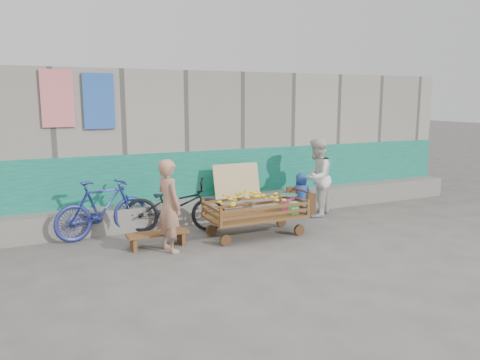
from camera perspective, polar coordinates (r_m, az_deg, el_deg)
name	(u,v)px	position (r m, az deg, el deg)	size (l,w,h in m)	color
ground	(278,252)	(7.68, 4.62, -8.70)	(80.00, 80.00, 0.00)	#4D4C46
building_wall	(192,141)	(11.02, -5.87, 4.72)	(12.00, 3.50, 3.00)	gray
banana_cart	(254,206)	(8.38, 1.71, -3.17)	(1.92, 0.88, 0.82)	brown
bench	(158,236)	(7.96, -10.00, -6.74)	(1.02, 0.31, 0.26)	brown
vendor_man	(169,206)	(7.58, -8.63, -3.12)	(0.55, 0.36, 1.51)	#AD785E
woman	(317,177)	(9.91, 9.32, 0.33)	(0.80, 0.62, 1.65)	silver
child	(301,195)	(9.83, 7.45, -1.83)	(0.45, 0.30, 0.93)	#204193
bicycle_dark	(175,206)	(8.75, -7.94, -3.12)	(0.65, 1.87, 0.98)	black
bicycle_blue	(103,209)	(8.66, -16.39, -3.38)	(0.49, 1.73, 1.04)	navy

